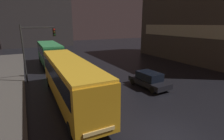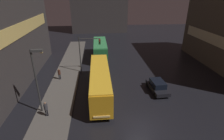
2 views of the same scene
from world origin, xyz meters
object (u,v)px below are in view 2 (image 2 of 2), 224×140
Objects in this scene: pedestrian_near at (59,73)px; traffic_light_main at (87,49)px; bus_near at (100,79)px; car_taxi at (158,86)px; street_lamp_sidewalk at (37,72)px; pedestrian_mid at (46,108)px; bus_far at (100,48)px.

traffic_light_main reaches higher than pedestrian_near.
bus_near is at bearing 151.51° from pedestrian_near.
car_taxi is at bearing 169.65° from pedestrian_near.
traffic_light_main is at bearing 66.17° from street_lamp_sidewalk.
traffic_light_main reaches higher than pedestrian_mid.
street_lamp_sidewalk reaches higher than car_taxi.
bus_far is (0.41, 14.07, -0.07)m from bus_near.
pedestrian_mid is at bearing 36.47° from bus_near.
bus_far is 5.37× the size of pedestrian_near.
bus_far reaches higher than pedestrian_near.
bus_far is 5.46× the size of pedestrian_mid.
pedestrian_mid is at bearing -60.64° from street_lamp_sidewalk.
car_taxi is (7.75, -0.06, -1.34)m from bus_near.
pedestrian_mid is 3.93m from street_lamp_sidewalk.
street_lamp_sidewalk reaches higher than traffic_light_main.
bus_far is at bearing 68.60° from street_lamp_sidewalk.
pedestrian_near is 8.77m from pedestrian_mid.
pedestrian_near is at bearing 56.08° from bus_far.
street_lamp_sidewalk is (-4.61, -10.45, 0.86)m from traffic_light_main.
car_taxi is 2.51× the size of pedestrian_near.
car_taxi is at bearing 179.84° from bus_near.
car_taxi is 0.61× the size of street_lamp_sidewalk.
street_lamp_sidewalk is (-6.83, -17.44, 2.91)m from bus_far.
bus_near is 7.57m from traffic_light_main.
pedestrian_mid is 12.45m from traffic_light_main.
pedestrian_mid is at bearing 13.81° from car_taxi.
bus_far is at bearing -91.37° from bus_near.
bus_near is 7.79m from street_lamp_sidewalk.
bus_near is 1.67× the size of street_lamp_sidewalk.
bus_near is 7.59m from pedestrian_near.
street_lamp_sidewalk is (-0.53, 0.94, 3.78)m from pedestrian_mid.
traffic_light_main is 0.84× the size of street_lamp_sidewalk.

